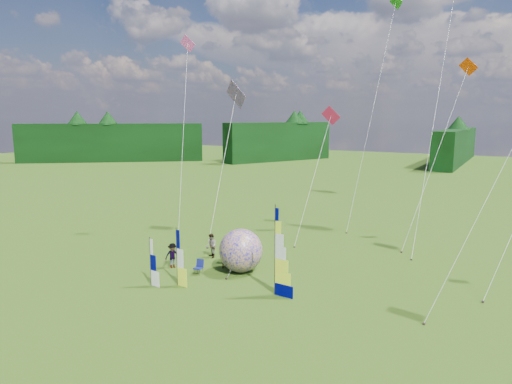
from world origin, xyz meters
The scene contains 18 objects.
ground centered at (0.00, 0.00, 0.00)m, with size 220.00×220.00×0.00m, color #3B5515.
treeline_ring centered at (0.00, 0.00, 4.00)m, with size 210.00×210.00×8.00m, color black, non-canonical shape.
feather_banner_main centered at (0.86, 2.88, 2.47)m, with size 1.34×0.10×4.94m, color #00015B, non-canonical shape.
side_banner_left centered at (-4.75, 1.27, 1.69)m, with size 0.94×0.10×3.38m, color #EBFF2A, non-canonical shape.
side_banner_far centered at (-6.09, 0.48, 1.42)m, with size 0.86×0.10×2.84m, color white, non-canonical shape.
bol_inflatable centered at (-2.82, 5.20, 1.39)m, with size 2.79×2.79×2.79m, color #120B9B.
spectator_a centered at (-4.07, 5.27, 0.80)m, with size 0.59×0.39×1.61m, color #66594C.
spectator_b centered at (-6.19, 6.65, 0.86)m, with size 0.83×0.41×1.71m, color #66594C.
spectator_c centered at (-7.09, 3.58, 0.83)m, with size 1.07×0.40×1.65m, color #66594C.
spectator_d centered at (-4.39, 6.43, 0.83)m, with size 0.97×0.40×1.66m, color #66594C.
camp_chair centered at (-4.86, 3.41, 0.47)m, with size 0.54×0.54×0.94m, color #0F1655, non-canonical shape.
kite_whale centered at (6.10, 19.91, 11.52)m, with size 3.62×17.07×23.04m, color black, non-canonical shape.
kite_rainbow_delta centered at (-8.88, 12.17, 6.94)m, with size 6.53×11.94×13.88m, color red, non-canonical shape.
kite_parafoil centered at (11.12, 6.11, 7.46)m, with size 8.34×9.55×14.92m, color #D20001, non-canonical shape.
small_kite_red centered at (-2.28, 15.54, 5.66)m, with size 2.98×10.21×11.32m, color #C01A40, non-canonical shape.
small_kite_orange centered at (6.51, 18.85, 7.53)m, with size 5.14×10.96×15.06m, color #ED3F00, non-canonical shape.
small_kite_pink centered at (-10.61, 9.26, 8.51)m, with size 6.40×9.17×17.02m, color #F64EA6, non-canonical shape.
small_kite_green centered at (0.33, 22.43, 10.84)m, with size 3.51×11.42×21.67m, color green, non-canonical shape.
Camera 1 is at (12.10, -18.55, 9.81)m, focal length 32.00 mm.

